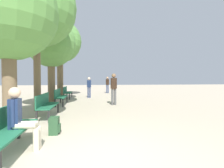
# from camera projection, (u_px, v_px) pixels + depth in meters

# --- Properties ---
(ground_plane) EXTENTS (80.00, 80.00, 0.00)m
(ground_plane) POSITION_uv_depth(u_px,v_px,m) (92.00, 162.00, 3.05)
(ground_plane) COLOR #B7A88E
(bench_row_0) EXTENTS (0.48, 1.88, 0.88)m
(bench_row_0) POSITION_uv_depth(u_px,v_px,m) (6.00, 127.00, 3.37)
(bench_row_0) COLOR #1E6042
(bench_row_0) RESTS_ON ground_plane
(bench_row_1) EXTENTS (0.48, 1.88, 0.88)m
(bench_row_1) POSITION_uv_depth(u_px,v_px,m) (46.00, 104.00, 6.62)
(bench_row_1) COLOR #1E6042
(bench_row_1) RESTS_ON ground_plane
(bench_row_2) EXTENTS (0.48, 1.88, 0.88)m
(bench_row_2) POSITION_uv_depth(u_px,v_px,m) (60.00, 95.00, 9.87)
(bench_row_2) COLOR #1E6042
(bench_row_2) RESTS_ON ground_plane
(bench_row_3) EXTENTS (0.48, 1.88, 0.88)m
(bench_row_3) POSITION_uv_depth(u_px,v_px,m) (67.00, 91.00, 13.12)
(bench_row_3) COLOR #1E6042
(bench_row_3) RESTS_ON ground_plane
(tree_row_0) EXTENTS (2.83, 2.83, 4.83)m
(tree_row_0) POSITION_uv_depth(u_px,v_px,m) (8.00, 13.00, 5.06)
(tree_row_0) COLOR brown
(tree_row_0) RESTS_ON ground_plane
(tree_row_1) EXTENTS (3.56, 3.56, 6.45)m
(tree_row_1) POSITION_uv_depth(u_px,v_px,m) (36.00, 8.00, 7.83)
(tree_row_1) COLOR brown
(tree_row_1) RESTS_ON ground_plane
(tree_row_2) EXTENTS (3.04, 3.04, 5.24)m
(tree_row_2) POSITION_uv_depth(u_px,v_px,m) (51.00, 44.00, 10.95)
(tree_row_2) COLOR brown
(tree_row_2) RESTS_ON ground_plane
(tree_row_3) EXTENTS (3.51, 3.51, 6.33)m
(tree_row_3) POSITION_uv_depth(u_px,v_px,m) (60.00, 42.00, 14.38)
(tree_row_3) COLOR brown
(tree_row_3) RESTS_ON ground_plane
(person_seated) EXTENTS (0.60, 0.34, 1.29)m
(person_seated) POSITION_uv_depth(u_px,v_px,m) (21.00, 117.00, 3.52)
(person_seated) COLOR beige
(person_seated) RESTS_ON ground_plane
(backpack) EXTENTS (0.27, 0.31, 0.45)m
(backpack) POSITION_uv_depth(u_px,v_px,m) (54.00, 126.00, 4.59)
(backpack) COLOR #284C2D
(backpack) RESTS_ON ground_plane
(pedestrian_near) EXTENTS (0.34, 0.30, 1.69)m
(pedestrian_near) POSITION_uv_depth(u_px,v_px,m) (107.00, 84.00, 18.04)
(pedestrian_near) COLOR #384260
(pedestrian_near) RESTS_ON ground_plane
(pedestrian_mid) EXTENTS (0.36, 0.25, 1.76)m
(pedestrian_mid) POSITION_uv_depth(u_px,v_px,m) (114.00, 87.00, 9.72)
(pedestrian_mid) COLOR #4C4C4C
(pedestrian_mid) RESTS_ON ground_plane
(pedestrian_far) EXTENTS (0.32, 0.27, 1.59)m
(pedestrian_far) POSITION_uv_depth(u_px,v_px,m) (89.00, 86.00, 13.45)
(pedestrian_far) COLOR #384260
(pedestrian_far) RESTS_ON ground_plane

